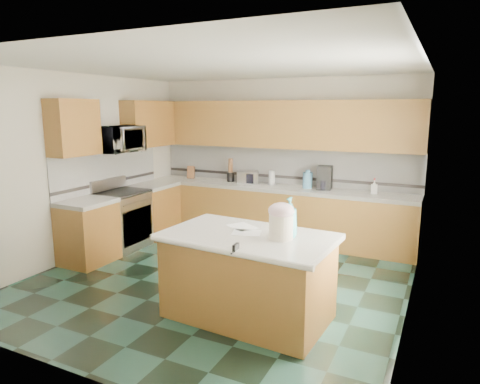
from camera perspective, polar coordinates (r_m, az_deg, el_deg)
The scene contains 52 objects.
floor at distance 5.71m, azimuth -2.95°, elevation -11.58°, with size 4.60×4.60×0.00m, color black.
ceiling at distance 5.30m, azimuth -3.25°, elevation 16.48°, with size 4.60×4.60×0.00m, color white.
wall_back at distance 7.44m, azimuth 5.63°, elevation 4.45°, with size 4.60×0.04×2.70m, color beige.
wall_front at distance 3.54m, azimuth -21.66°, elevation -3.58°, with size 4.60×0.04×2.70m, color beige.
wall_left at distance 6.77m, azimuth -20.57°, elevation 3.15°, with size 0.04×4.60×2.70m, color beige.
wall_right at distance 4.69m, azimuth 22.53°, elevation -0.20°, with size 0.04×4.60×2.70m, color beige.
back_base_cab at distance 7.30m, azimuth 4.62°, elevation -2.99°, with size 4.60×0.60×0.86m, color brown.
back_countertop at distance 7.21m, azimuth 4.68°, elevation 0.56°, with size 4.60×0.64×0.06m, color white.
back_upper_cab at distance 7.22m, azimuth 5.20°, elevation 8.96°, with size 4.60×0.33×0.78m, color brown.
back_backsplash at distance 7.42m, azimuth 5.53°, elevation 3.54°, with size 4.60×0.02×0.63m, color silver.
back_accent_band at distance 7.44m, azimuth 5.48°, elevation 2.05°, with size 4.60×0.01×0.05m, color black.
left_base_cab_rear at distance 7.66m, azimuth -11.46°, elevation -2.51°, with size 0.60×0.82×0.86m, color brown.
left_counter_rear at distance 7.57m, azimuth -11.59°, elevation 0.88°, with size 0.64×0.82×0.06m, color white.
left_base_cab_front at distance 6.56m, azimuth -19.60°, elevation -5.24°, with size 0.60×0.72×0.86m, color brown.
left_counter_front at distance 6.45m, azimuth -19.86°, elevation -1.31°, with size 0.64×0.72×0.06m, color white.
left_backsplash at distance 7.15m, azimuth -17.15°, elevation 2.82°, with size 0.02×2.30×0.63m, color silver.
left_accent_band at distance 7.17m, azimuth -17.02°, elevation 1.27°, with size 0.01×2.30×0.05m, color black.
left_upper_cab_rear at distance 7.65m, azimuth -12.09°, elevation 8.88°, with size 0.33×1.09×0.78m, color brown.
left_upper_cab_front at distance 6.42m, azimuth -21.33°, elevation 8.01°, with size 0.33×0.72×0.78m, color brown.
range_body at distance 7.07m, azimuth -15.34°, elevation -3.74°, with size 0.60×0.76×0.88m, color #B7B7BC.
range_oven_door at distance 6.90m, azimuth -13.51°, elevation -4.37°, with size 0.02×0.68×0.55m, color black.
range_cooktop at distance 6.97m, azimuth -15.54°, elevation -0.08°, with size 0.62×0.78×0.04m, color black.
range_handle at distance 6.79m, azimuth -13.46°, elevation -1.31°, with size 0.02×0.02×0.66m, color #B7B7BC.
range_backguard at distance 7.12m, azimuth -17.16°, elevation 1.04°, with size 0.06×0.76×0.18m, color #B7B7BC.
microwave at distance 6.87m, azimuth -15.89°, elevation 6.75°, with size 0.73×0.50×0.41m, color #B7B7BC.
island_base at distance 4.61m, azimuth 1.06°, elevation -11.49°, with size 1.65×0.94×0.86m, color brown.
island_top at distance 4.45m, azimuth 1.08°, elevation -6.01°, with size 1.75×1.04×0.06m, color white.
island_bullnose at distance 4.01m, azimuth -2.08°, elevation -7.97°, with size 0.06×0.06×1.75m, color white.
treat_jar at distance 4.27m, azimuth 5.49°, elevation -4.63°, with size 0.24×0.24×0.25m, color beige.
treat_jar_lid at distance 4.23m, azimuth 5.53°, elevation -2.49°, with size 0.26×0.26×0.16m, color beige.
treat_jar_knob at distance 4.22m, azimuth 5.54°, elevation -1.79°, with size 0.03×0.03×0.09m, color tan.
treat_jar_knob_end_l at distance 4.23m, azimuth 4.99°, elevation -1.73°, with size 0.05×0.05×0.05m, color tan.
treat_jar_knob_end_r at distance 4.21m, azimuth 6.09°, elevation -1.84°, with size 0.05×0.05×0.05m, color tan.
soap_bottle_island at distance 4.32m, azimuth 6.62°, elevation -3.38°, with size 0.16×0.16×0.41m, color teal.
paper_sheet_a at distance 4.49m, azimuth 0.87°, elevation -5.44°, with size 0.30×0.22×0.00m, color white.
paper_sheet_b at distance 4.71m, azimuth 0.29°, elevation -4.64°, with size 0.32×0.24×0.00m, color white.
clamp_body at distance 3.97m, azimuth -0.56°, elevation -7.56°, with size 0.03×0.10×0.09m, color black.
clamp_handle at distance 3.92m, azimuth -0.96°, elevation -8.09°, with size 0.02×0.02×0.07m, color black.
knife_block at distance 7.99m, azimuth -6.56°, elevation 2.61°, with size 0.13×0.10×0.23m, color #472814.
utensil_crock at distance 7.62m, azimuth -1.27°, elevation 2.03°, with size 0.13×0.13×0.17m, color black.
utensil_bundle at distance 7.59m, azimuth -1.27°, elevation 3.58°, with size 0.08×0.08×0.25m, color #472814.
toaster_oven at distance 7.43m, azimuth 1.03°, elevation 1.96°, with size 0.36×0.24×0.21m, color #B7B7BC.
toaster_oven_door at distance 7.33m, azimuth 0.66°, elevation 1.83°, with size 0.32×0.01×0.17m, color black.
paper_towel at distance 7.31m, azimuth 4.26°, elevation 1.90°, with size 0.11×0.11×0.24m, color white.
paper_towel_base at distance 7.33m, azimuth 4.25°, elevation 1.04°, with size 0.16×0.16×0.01m, color #B7B7BC.
water_jug at distance 7.06m, azimuth 9.00°, elevation 1.55°, with size 0.16×0.16×0.26m, color teal.
water_jug_neck at distance 7.04m, azimuth 9.03°, elevation 2.74°, with size 0.07×0.07×0.04m, color teal.
coffee_maker at distance 7.00m, azimuth 11.23°, elevation 1.90°, with size 0.22×0.25×0.38m, color black.
coffee_carafe at distance 6.96m, azimuth 11.07°, elevation 0.92°, with size 0.16×0.16×0.16m, color black.
soap_bottle_back at distance 6.83m, azimuth 17.46°, elevation 0.65°, with size 0.09×0.10×0.21m, color white.
soap_back_cap at distance 6.81m, azimuth 17.52°, elevation 1.64°, with size 0.02×0.02×0.03m, color red.
window_light_proxy at distance 4.47m, azimuth 22.12°, elevation 1.27°, with size 0.02×1.40×1.10m, color white.
Camera 1 is at (2.56, -4.61, 2.19)m, focal length 32.00 mm.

